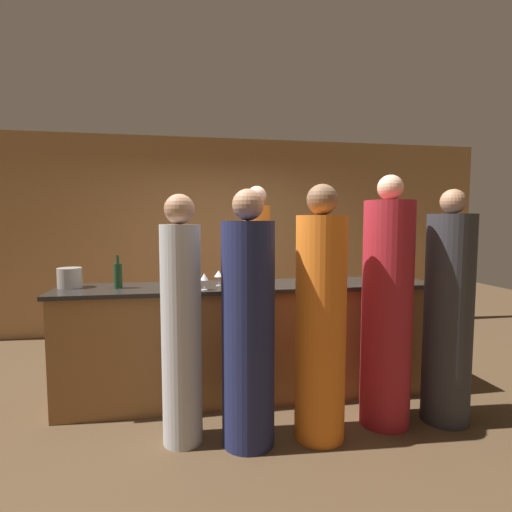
% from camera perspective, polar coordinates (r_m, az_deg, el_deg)
% --- Properties ---
extents(ground_plane, '(14.00, 14.00, 0.00)m').
position_cam_1_polar(ground_plane, '(3.92, -0.82, -19.19)').
color(ground_plane, '#4C3823').
extents(back_wall, '(8.00, 0.06, 2.80)m').
position_cam_1_polar(back_wall, '(5.90, -4.53, 2.95)').
color(back_wall, '#A37547').
rests_on(back_wall, ground_plane).
extents(bar_counter, '(3.37, 0.63, 1.03)m').
position_cam_1_polar(bar_counter, '(3.74, -0.83, -11.91)').
color(bar_counter, brown).
rests_on(bar_counter, ground_plane).
extents(bartender, '(0.28, 0.28, 1.98)m').
position_cam_1_polar(bartender, '(4.31, 0.11, -3.89)').
color(bartender, orange).
rests_on(bartender, ground_plane).
extents(guest_0, '(0.39, 0.39, 1.96)m').
position_cam_1_polar(guest_0, '(3.30, 18.19, -7.45)').
color(guest_0, maroon).
rests_on(guest_0, ground_plane).
extents(guest_1, '(0.38, 0.38, 1.83)m').
position_cam_1_polar(guest_1, '(2.88, -1.14, -10.34)').
color(guest_1, '#1E234C').
rests_on(guest_1, ground_plane).
extents(guest_2, '(0.37, 0.37, 1.85)m').
position_cam_1_polar(guest_2, '(3.54, 25.77, -7.68)').
color(guest_2, '#2D2D33').
rests_on(guest_2, ground_plane).
extents(guest_3, '(0.29, 0.29, 1.80)m').
position_cam_1_polar(guest_3, '(2.94, -10.62, -9.92)').
color(guest_3, '#B2B2B7').
rests_on(guest_3, ground_plane).
extents(guest_4, '(0.37, 0.37, 1.87)m').
position_cam_1_polar(guest_4, '(2.99, 9.20, -9.38)').
color(guest_4, orange).
rests_on(guest_4, ground_plane).
extents(wine_bottle_0, '(0.07, 0.07, 0.28)m').
position_cam_1_polar(wine_bottle_0, '(3.60, -19.11, -2.62)').
color(wine_bottle_0, '#19381E').
rests_on(wine_bottle_0, bar_counter).
extents(wine_bottle_1, '(0.08, 0.08, 0.32)m').
position_cam_1_polar(wine_bottle_1, '(3.97, 15.49, -1.68)').
color(wine_bottle_1, black).
rests_on(wine_bottle_1, bar_counter).
extents(wine_bottle_2, '(0.07, 0.07, 0.27)m').
position_cam_1_polar(wine_bottle_2, '(3.44, -12.46, -2.95)').
color(wine_bottle_2, black).
rests_on(wine_bottle_2, bar_counter).
extents(ice_bucket, '(0.20, 0.20, 0.17)m').
position_cam_1_polar(ice_bucket, '(3.80, -25.07, -2.83)').
color(ice_bucket, '#9E9993').
rests_on(ice_bucket, bar_counter).
extents(wine_glass_0, '(0.06, 0.06, 0.16)m').
position_cam_1_polar(wine_glass_0, '(3.55, -9.33, -2.42)').
color(wine_glass_0, silver).
rests_on(wine_glass_0, bar_counter).
extents(wine_glass_1, '(0.07, 0.07, 0.15)m').
position_cam_1_polar(wine_glass_1, '(3.57, -1.76, -2.42)').
color(wine_glass_1, silver).
rests_on(wine_glass_1, bar_counter).
extents(wine_glass_2, '(0.07, 0.07, 0.17)m').
position_cam_1_polar(wine_glass_2, '(3.52, 0.42, -2.25)').
color(wine_glass_2, silver).
rests_on(wine_glass_2, bar_counter).
extents(wine_glass_3, '(0.08, 0.08, 0.14)m').
position_cam_1_polar(wine_glass_3, '(3.56, -5.36, -2.58)').
color(wine_glass_3, silver).
rests_on(wine_glass_3, bar_counter).
extents(wine_glass_4, '(0.07, 0.07, 0.14)m').
position_cam_1_polar(wine_glass_4, '(3.34, -7.41, -3.05)').
color(wine_glass_4, silver).
rests_on(wine_glass_4, bar_counter).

